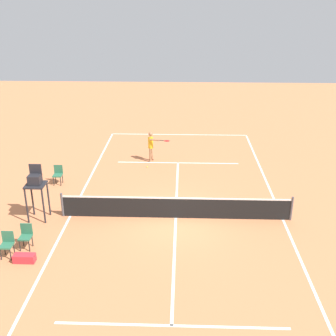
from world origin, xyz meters
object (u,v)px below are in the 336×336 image
object	(u,v)px
player_serving	(152,144)
umpire_chair	(36,184)
equipment_bag	(24,258)
courtside_chair_far	(7,243)
courtside_chair_mid	(58,174)
courtside_chair_near	(26,235)
tennis_ball	(147,167)

from	to	relation	value
player_serving	umpire_chair	xyz separation A→B (m)	(4.27, 6.79, 0.58)
player_serving	equipment_bag	distance (m)	10.67
umpire_chair	courtside_chair_far	xyz separation A→B (m)	(0.25, 2.79, -1.07)
courtside_chair_far	equipment_bag	xyz separation A→B (m)	(-0.70, 0.35, -0.38)
player_serving	equipment_bag	bearing A→B (deg)	-9.15
umpire_chair	courtside_chair_mid	bearing A→B (deg)	-87.12
player_serving	courtside_chair_mid	distance (m)	5.51
courtside_chair_far	courtside_chair_mid	bearing A→B (deg)	-90.62
courtside_chair_far	equipment_bag	bearing A→B (deg)	153.77
equipment_bag	player_serving	bearing A→B (deg)	-111.07
courtside_chair_near	equipment_bag	xyz separation A→B (m)	(-0.22, 0.91, -0.38)
courtside_chair_near	courtside_chair_mid	distance (m)	5.82
equipment_bag	courtside_chair_mid	bearing A→B (deg)	-84.61
tennis_ball	equipment_bag	xyz separation A→B (m)	(3.64, 9.00, 0.12)
courtside_chair_near	equipment_bag	distance (m)	1.01
player_serving	tennis_ball	distance (m)	1.37
equipment_bag	courtside_chair_near	bearing A→B (deg)	-76.52
courtside_chair_mid	courtside_chair_near	bearing A→B (deg)	94.09
player_serving	courtside_chair_near	bearing A→B (deg)	-12.24
tennis_ball	umpire_chair	xyz separation A→B (m)	(4.09, 5.87, 1.57)
umpire_chair	courtside_chair_near	bearing A→B (deg)	96.02
courtside_chair_far	player_serving	bearing A→B (deg)	-115.29
umpire_chair	courtside_chair_mid	world-z (taller)	umpire_chair
umpire_chair	equipment_bag	world-z (taller)	umpire_chair
courtside_chair_mid	equipment_bag	world-z (taller)	courtside_chair_mid
tennis_ball	courtside_chair_near	xyz separation A→B (m)	(3.85, 8.09, 0.50)
equipment_bag	umpire_chair	bearing A→B (deg)	-81.78
player_serving	umpire_chair	bearing A→B (deg)	-20.29
courtside_chair_near	courtside_chair_mid	size ratio (longest dim) A/B	1.00
courtside_chair_far	equipment_bag	world-z (taller)	courtside_chair_far
tennis_ball	courtside_chair_near	world-z (taller)	courtside_chair_near
player_serving	equipment_bag	world-z (taller)	player_serving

